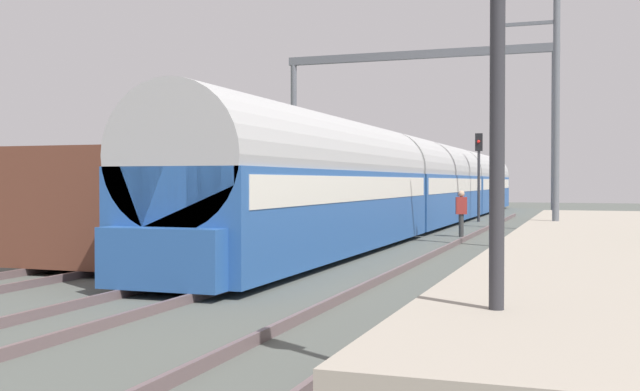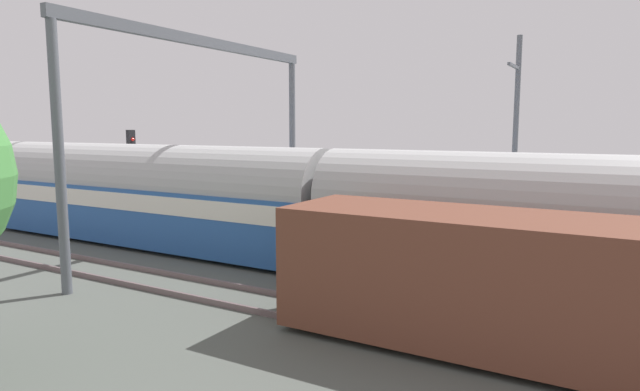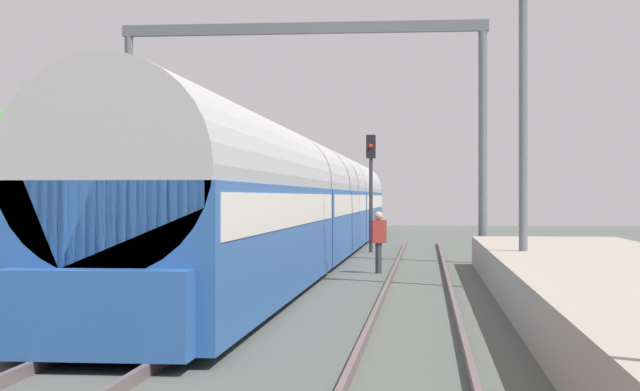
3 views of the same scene
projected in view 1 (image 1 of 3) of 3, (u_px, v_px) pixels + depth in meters
name	position (u px, v px, depth m)	size (l,w,h in m)	color
ground	(267.00, 270.00, 17.97)	(120.00, 120.00, 0.00)	#50554F
track_far_west	(126.00, 261.00, 19.24)	(1.51, 60.00, 0.16)	#665355
track_west	(267.00, 266.00, 17.97)	(1.52, 60.00, 0.16)	#665355
track_east	(429.00, 273.00, 16.70)	(1.51, 60.00, 0.16)	#665355
platform	(612.00, 253.00, 17.32)	(4.40, 28.00, 0.90)	#A39989
passenger_train	(430.00, 183.00, 36.64)	(2.93, 49.20, 3.82)	#28569E
freight_car	(196.00, 202.00, 22.64)	(2.80, 13.00, 2.70)	brown
person_crossing	(461.00, 209.00, 28.45)	(0.45, 0.34, 1.73)	#383838
railway_signal_near	(498.00, 47.00, 7.00)	(0.36, 0.30, 5.21)	#2D2D33
railway_signal_far	(479.00, 165.00, 38.98)	(0.36, 0.30, 4.53)	#2D2D33
catenary_gantry	(417.00, 102.00, 33.76)	(12.11, 0.28, 7.86)	#595E65
catenary_pole_east_mid	(555.00, 112.00, 22.59)	(1.90, 0.20, 8.00)	#595E65
tree_west_background	(168.00, 144.00, 34.90)	(4.11, 4.11, 5.84)	#4C3826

